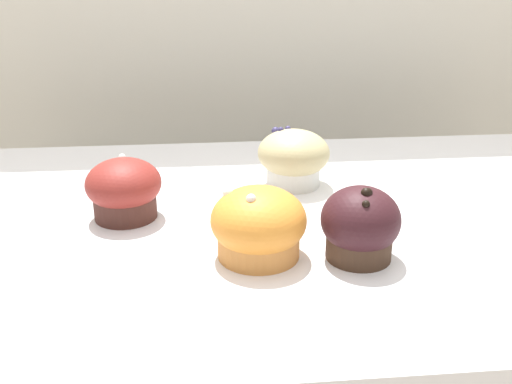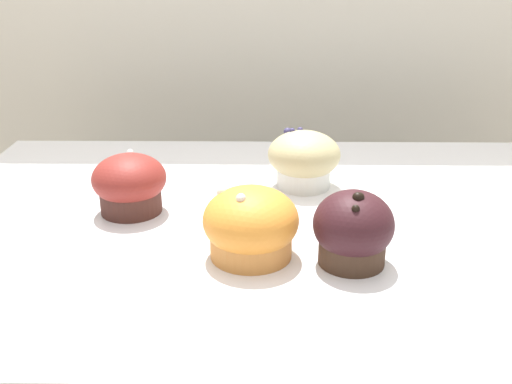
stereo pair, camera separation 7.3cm
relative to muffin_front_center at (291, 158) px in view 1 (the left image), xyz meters
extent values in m
cube|color=beige|center=(0.00, 0.49, -0.06)|extent=(3.20, 0.10, 1.80)
cylinder|color=silver|center=(0.00, 0.00, -0.02)|extent=(0.08, 0.08, 0.05)
ellipsoid|color=tan|center=(0.00, 0.00, 0.01)|extent=(0.10, 0.10, 0.07)
sphere|color=navy|center=(-0.01, 0.02, 0.04)|extent=(0.01, 0.01, 0.01)
sphere|color=navy|center=(0.00, 0.03, 0.04)|extent=(0.01, 0.01, 0.01)
sphere|color=navy|center=(-0.02, 0.03, 0.03)|extent=(0.01, 0.01, 0.01)
cylinder|color=#45251E|center=(-0.23, -0.09, -0.02)|extent=(0.08, 0.08, 0.05)
ellipsoid|color=maroon|center=(-0.23, -0.09, 0.00)|extent=(0.10, 0.10, 0.06)
sphere|color=white|center=(-0.23, -0.06, 0.03)|extent=(0.01, 0.01, 0.01)
cylinder|color=#CD813E|center=(-0.07, -0.21, -0.02)|extent=(0.09, 0.09, 0.04)
ellipsoid|color=orange|center=(-0.07, -0.21, 0.00)|extent=(0.11, 0.11, 0.07)
sphere|color=white|center=(-0.10, -0.20, 0.03)|extent=(0.01, 0.01, 0.01)
sphere|color=white|center=(-0.08, -0.23, 0.04)|extent=(0.01, 0.01, 0.01)
cylinder|color=#3F2A1D|center=(0.04, -0.23, -0.02)|extent=(0.07, 0.07, 0.05)
ellipsoid|color=#34161B|center=(0.04, -0.23, 0.00)|extent=(0.09, 0.09, 0.07)
sphere|color=black|center=(0.04, -0.24, 0.04)|extent=(0.01, 0.01, 0.01)
sphere|color=black|center=(0.05, -0.23, 0.04)|extent=(0.01, 0.01, 0.01)
sphere|color=black|center=(0.04, -0.25, 0.03)|extent=(0.01, 0.01, 0.01)
camera|label=1|loc=(-0.13, -0.81, 0.28)|focal=42.00mm
camera|label=2|loc=(-0.05, -0.81, 0.28)|focal=42.00mm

